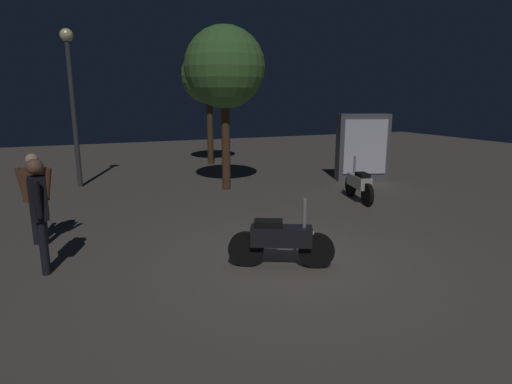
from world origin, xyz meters
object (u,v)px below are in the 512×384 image
object	(u,v)px
motorcycle_white_parked_left	(359,184)
person_bystander_far	(39,206)
motorcycle_black_foreground	(281,240)
person_rider_beside	(36,191)
streetlamp_near	(71,87)
kiosk_billboard	(363,147)

from	to	relation	value
motorcycle_white_parked_left	person_bystander_far	distance (m)	7.42
motorcycle_white_parked_left	motorcycle_black_foreground	bearing A→B (deg)	143.52
person_rider_beside	streetlamp_near	world-z (taller)	streetlamp_near
person_rider_beside	kiosk_billboard	world-z (taller)	kiosk_billboard
motorcycle_black_foreground	kiosk_billboard	xyz separation A→B (m)	(5.51, 5.35, 0.61)
person_rider_beside	kiosk_billboard	xyz separation A→B (m)	(9.04, 2.70, 0.07)
person_bystander_far	streetlamp_near	xyz separation A→B (m)	(0.59, 6.61, 1.83)
person_bystander_far	kiosk_billboard	bearing A→B (deg)	22.42
person_bystander_far	kiosk_billboard	world-z (taller)	kiosk_billboard
streetlamp_near	kiosk_billboard	xyz separation A→B (m)	(8.30, -2.46, -1.82)
motorcycle_black_foreground	streetlamp_near	size ratio (longest dim) A/B	0.34
streetlamp_near	motorcycle_black_foreground	bearing A→B (deg)	-70.31
person_rider_beside	streetlamp_near	xyz separation A→B (m)	(0.74, 5.16, 1.89)
motorcycle_white_parked_left	kiosk_billboard	world-z (taller)	kiosk_billboard
motorcycle_black_foreground	person_bystander_far	xyz separation A→B (m)	(-3.38, 1.20, 0.61)
motorcycle_white_parked_left	person_bystander_far	xyz separation A→B (m)	(-7.14, -1.91, 0.61)
motorcycle_black_foreground	motorcycle_white_parked_left	distance (m)	4.88
streetlamp_near	kiosk_billboard	distance (m)	8.85
motorcycle_white_parked_left	streetlamp_near	xyz separation A→B (m)	(-6.55, 4.69, 2.44)
motorcycle_white_parked_left	person_rider_beside	world-z (taller)	person_rider_beside
motorcycle_white_parked_left	person_bystander_far	world-z (taller)	person_bystander_far
person_rider_beside	streetlamp_near	size ratio (longest dim) A/B	0.37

